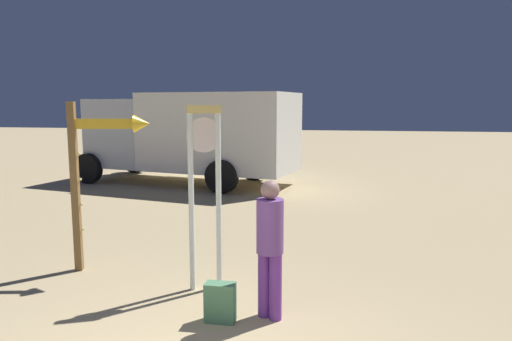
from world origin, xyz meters
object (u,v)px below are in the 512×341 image
object	(u,v)px
arrow_sign	(100,158)
box_truck_near	(193,133)
person_near_clock	(270,242)
standing_clock	(205,178)
backpack	(220,303)

from	to	relation	value
arrow_sign	box_truck_near	distance (m)	7.51
arrow_sign	person_near_clock	world-z (taller)	arrow_sign
standing_clock	box_truck_near	world-z (taller)	box_truck_near
arrow_sign	backpack	xyz separation A→B (m)	(2.04, -1.30, -1.40)
arrow_sign	box_truck_near	xyz separation A→B (m)	(-1.01, 7.44, -0.10)
backpack	box_truck_near	world-z (taller)	box_truck_near
standing_clock	box_truck_near	bearing A→B (deg)	108.59
standing_clock	box_truck_near	distance (m)	8.28
standing_clock	person_near_clock	bearing A→B (deg)	-37.05
person_near_clock	box_truck_near	size ratio (longest dim) A/B	0.23
standing_clock	backpack	bearing A→B (deg)	-64.89
standing_clock	person_near_clock	size ratio (longest dim) A/B	1.51
standing_clock	box_truck_near	size ratio (longest dim) A/B	0.35
person_near_clock	backpack	size ratio (longest dim) A/B	3.56
arrow_sign	backpack	bearing A→B (deg)	-32.44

